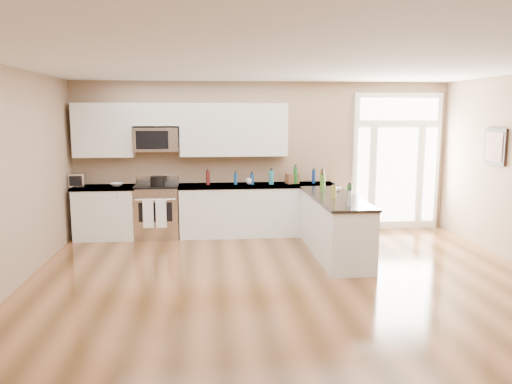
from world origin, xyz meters
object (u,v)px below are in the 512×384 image
Objects in this scene: peninsula_cabinet at (334,228)px; toaster_oven at (77,180)px; stockpot at (157,181)px; kitchen_range at (157,211)px.

toaster_oven is at bearing 160.92° from peninsula_cabinet.
peninsula_cabinet is 4.57m from toaster_oven.
stockpot is at bearing -9.11° from toaster_oven.
stockpot reaches higher than peninsula_cabinet.
peninsula_cabinet is at bearing -25.09° from stockpot.
peninsula_cabinet is 8.60× the size of toaster_oven.
kitchen_range is (-2.89, 1.45, 0.04)m from peninsula_cabinet.
toaster_oven is (-1.41, 0.14, 0.01)m from stockpot.
toaster_oven reaches higher than kitchen_range.
toaster_oven is at bearing 174.38° from stockpot.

